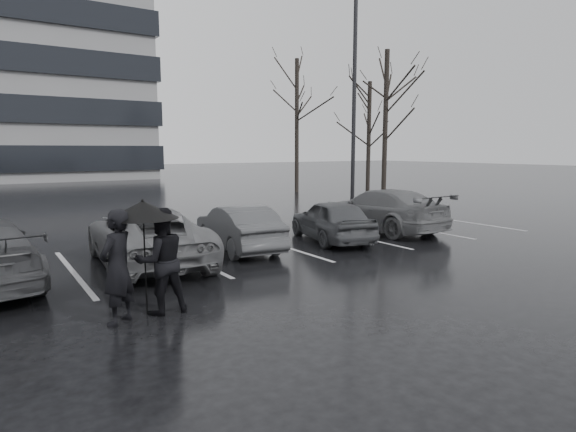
# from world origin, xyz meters

# --- Properties ---
(ground) EXTENTS (160.00, 160.00, 0.00)m
(ground) POSITION_xyz_m (0.00, 0.00, 0.00)
(ground) COLOR black
(ground) RESTS_ON ground
(car_main) EXTENTS (2.38, 4.01, 1.28)m
(car_main) POSITION_xyz_m (2.31, 2.30, 0.64)
(car_main) COLOR black
(car_main) RESTS_ON ground
(car_west_a) EXTENTS (1.68, 3.89, 1.24)m
(car_west_a) POSITION_xyz_m (-0.69, 2.66, 0.62)
(car_west_a) COLOR #2A2A2C
(car_west_a) RESTS_ON ground
(car_west_b) EXTENTS (2.71, 5.18, 1.39)m
(car_west_b) POSITION_xyz_m (-3.32, 2.35, 0.70)
(car_west_b) COLOR #474749
(car_west_b) RESTS_ON ground
(car_east) EXTENTS (2.13, 5.01, 1.44)m
(car_east) POSITION_xyz_m (4.87, 2.83, 0.72)
(car_east) COLOR #474749
(car_east) RESTS_ON ground
(pedestrian_left) EXTENTS (0.80, 0.77, 1.85)m
(pedestrian_left) POSITION_xyz_m (-4.94, -1.40, 0.93)
(pedestrian_left) COLOR black
(pedestrian_left) RESTS_ON ground
(pedestrian_right) EXTENTS (0.89, 0.69, 1.81)m
(pedestrian_right) POSITION_xyz_m (-4.19, -1.28, 0.91)
(pedestrian_right) COLOR black
(pedestrian_right) RESTS_ON ground
(umbrella) EXTENTS (1.16, 1.16, 1.96)m
(umbrella) POSITION_xyz_m (-4.43, -1.21, 1.79)
(umbrella) COLOR black
(umbrella) RESTS_ON ground
(lamp_post) EXTENTS (0.55, 0.55, 10.09)m
(lamp_post) POSITION_xyz_m (7.54, 7.41, 4.62)
(lamp_post) COLOR gray
(lamp_post) RESTS_ON ground
(stall_stripes) EXTENTS (19.72, 5.00, 0.00)m
(stall_stripes) POSITION_xyz_m (-0.80, 2.50, 0.00)
(stall_stripes) COLOR #B7B7BA
(stall_stripes) RESTS_ON ground
(tree_east) EXTENTS (0.26, 0.26, 8.00)m
(tree_east) POSITION_xyz_m (12.00, 10.00, 4.00)
(tree_east) COLOR black
(tree_east) RESTS_ON ground
(tree_ne) EXTENTS (0.26, 0.26, 7.00)m
(tree_ne) POSITION_xyz_m (14.50, 14.00, 3.50)
(tree_ne) COLOR black
(tree_ne) RESTS_ON ground
(tree_north) EXTENTS (0.26, 0.26, 8.50)m
(tree_north) POSITION_xyz_m (11.00, 17.00, 4.25)
(tree_north) COLOR black
(tree_north) RESTS_ON ground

